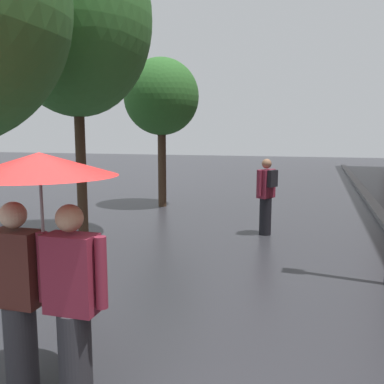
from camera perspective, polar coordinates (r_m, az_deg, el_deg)
kerb_strip at (r=12.35m, az=24.78°, el=-2.56°), size 0.30×36.00×0.12m
street_tree_1 at (r=8.79m, az=-16.08°, el=22.44°), size 2.96×2.96×6.30m
street_tree_2 at (r=12.35m, az=-4.33°, el=13.10°), size 2.22×2.22×4.43m
couple_under_umbrella at (r=3.35m, az=-20.29°, el=-5.85°), size 1.18×1.18×2.04m
pedestrian_walking_midground at (r=8.92m, az=10.42°, el=-0.38°), size 0.44×0.53×1.66m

